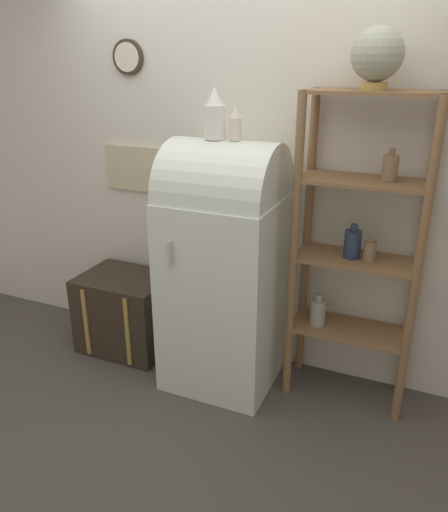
# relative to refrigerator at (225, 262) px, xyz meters

# --- Properties ---
(ground_plane) EXTENTS (12.00, 12.00, 0.00)m
(ground_plane) POSITION_rel_refrigerator_xyz_m (0.00, -0.22, -0.83)
(ground_plane) COLOR #4C4742
(wall_back) EXTENTS (7.00, 0.09, 2.70)m
(wall_back) POSITION_rel_refrigerator_xyz_m (-0.00, 0.36, 0.53)
(wall_back) COLOR silver
(wall_back) RESTS_ON ground_plane
(refrigerator) EXTENTS (0.67, 0.69, 1.58)m
(refrigerator) POSITION_rel_refrigerator_xyz_m (0.00, 0.00, 0.00)
(refrigerator) COLOR silver
(refrigerator) RESTS_ON ground_plane
(suitcase_trunk) EXTENTS (0.63, 0.49, 0.56)m
(suitcase_trunk) POSITION_rel_refrigerator_xyz_m (-0.80, 0.05, -0.54)
(suitcase_trunk) COLOR #33281E
(suitcase_trunk) RESTS_ON ground_plane
(shelf_unit) EXTENTS (0.72, 0.35, 1.85)m
(shelf_unit) POSITION_rel_refrigerator_xyz_m (0.77, 0.14, 0.20)
(shelf_unit) COLOR olive
(shelf_unit) RESTS_ON ground_plane
(globe) EXTENTS (0.26, 0.26, 0.30)m
(globe) POSITION_rel_refrigerator_xyz_m (0.77, 0.11, 1.19)
(globe) COLOR #AD8942
(globe) RESTS_ON shelf_unit
(vase_left) EXTENTS (0.12, 0.12, 0.29)m
(vase_left) POSITION_rel_refrigerator_xyz_m (-0.06, -0.00, 0.88)
(vase_left) COLOR white
(vase_left) RESTS_ON refrigerator
(vase_center) EXTENTS (0.07, 0.07, 0.19)m
(vase_center) POSITION_rel_refrigerator_xyz_m (0.06, 0.00, 0.84)
(vase_center) COLOR silver
(vase_center) RESTS_ON refrigerator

